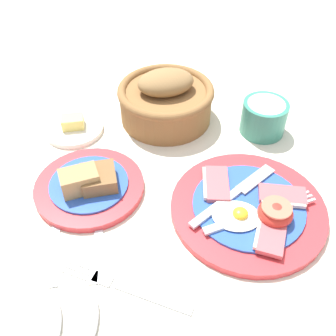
# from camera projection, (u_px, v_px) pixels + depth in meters

# --- Properties ---
(ground_plane) EXTENTS (3.00, 3.00, 0.00)m
(ground_plane) POSITION_uv_depth(u_px,v_px,m) (203.00, 214.00, 0.60)
(ground_plane) COLOR beige
(breakfast_plate) EXTENTS (0.24, 0.24, 0.04)m
(breakfast_plate) POSITION_uv_depth(u_px,v_px,m) (250.00, 208.00, 0.60)
(breakfast_plate) COLOR red
(breakfast_plate) RESTS_ON ground_plane
(bread_plate) EXTENTS (0.18, 0.18, 0.05)m
(bread_plate) POSITION_uv_depth(u_px,v_px,m) (89.00, 185.00, 0.63)
(bread_plate) COLOR red
(bread_plate) RESTS_ON ground_plane
(sugar_cup) EXTENTS (0.08, 0.08, 0.06)m
(sugar_cup) POSITION_uv_depth(u_px,v_px,m) (264.00, 117.00, 0.73)
(sugar_cup) COLOR #337F6B
(sugar_cup) RESTS_ON ground_plane
(bread_basket) EXTENTS (0.18, 0.18, 0.10)m
(bread_basket) POSITION_uv_depth(u_px,v_px,m) (166.00, 99.00, 0.75)
(bread_basket) COLOR brown
(bread_basket) RESTS_ON ground_plane
(butter_dish) EXTENTS (0.11, 0.11, 0.03)m
(butter_dish) POSITION_uv_depth(u_px,v_px,m) (74.00, 127.00, 0.75)
(butter_dish) COLOR silver
(butter_dish) RESTS_ON ground_plane
(teaspoon_by_saucer) EXTENTS (0.06, 0.19, 0.01)m
(teaspoon_by_saucer) POSITION_uv_depth(u_px,v_px,m) (52.00, 302.00, 0.50)
(teaspoon_by_saucer) COLOR silver
(teaspoon_by_saucer) RESTS_ON ground_plane
(teaspoon_near_cup) EXTENTS (0.03, 0.19, 0.01)m
(teaspoon_near_cup) POSITION_uv_depth(u_px,v_px,m) (90.00, 300.00, 0.50)
(teaspoon_near_cup) COLOR silver
(teaspoon_near_cup) RESTS_ON ground_plane
(fork_on_cloth) EXTENTS (0.18, 0.07, 0.01)m
(fork_on_cloth) POSITION_uv_depth(u_px,v_px,m) (127.00, 288.00, 0.51)
(fork_on_cloth) COLOR silver
(fork_on_cloth) RESTS_ON ground_plane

